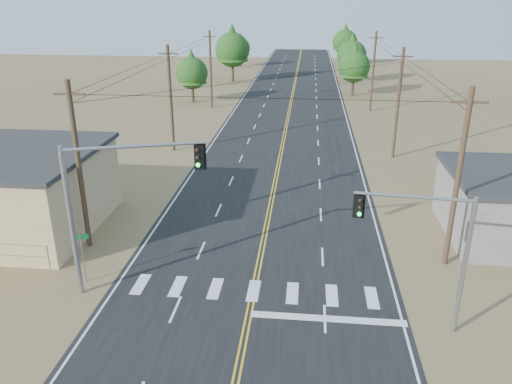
# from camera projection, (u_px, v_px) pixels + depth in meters

# --- Properties ---
(road) EXTENTS (15.00, 200.00, 0.02)m
(road) POSITION_uv_depth(u_px,v_px,m) (280.00, 160.00, 46.02)
(road) COLOR black
(road) RESTS_ON ground
(utility_pole_left_near) EXTENTS (1.80, 0.30, 10.00)m
(utility_pole_left_near) POSITION_uv_depth(u_px,v_px,m) (79.00, 166.00, 28.52)
(utility_pole_left_near) COLOR #4C3826
(utility_pole_left_near) RESTS_ON ground
(utility_pole_left_mid) EXTENTS (1.80, 0.30, 10.00)m
(utility_pole_left_mid) POSITION_uv_depth(u_px,v_px,m) (171.00, 98.00, 47.01)
(utility_pole_left_mid) COLOR #4C3826
(utility_pole_left_mid) RESTS_ON ground
(utility_pole_left_far) EXTENTS (1.80, 0.30, 10.00)m
(utility_pole_left_far) POSITION_uv_depth(u_px,v_px,m) (211.00, 69.00, 65.49)
(utility_pole_left_far) COLOR #4C3826
(utility_pole_left_far) RESTS_ON ground
(utility_pole_right_near) EXTENTS (1.80, 0.30, 10.00)m
(utility_pole_right_near) POSITION_uv_depth(u_px,v_px,m) (458.00, 179.00, 26.48)
(utility_pole_right_near) COLOR #4C3826
(utility_pole_right_near) RESTS_ON ground
(utility_pole_right_mid) EXTENTS (1.80, 0.30, 10.00)m
(utility_pole_right_mid) POSITION_uv_depth(u_px,v_px,m) (398.00, 103.00, 44.97)
(utility_pole_right_mid) COLOR #4C3826
(utility_pole_right_mid) RESTS_ON ground
(utility_pole_right_far) EXTENTS (1.80, 0.30, 10.00)m
(utility_pole_right_far) POSITION_uv_depth(u_px,v_px,m) (373.00, 71.00, 63.45)
(utility_pole_right_far) COLOR #4C3826
(utility_pole_right_far) RESTS_ON ground
(signal_mast_left) EXTENTS (6.50, 2.26, 7.81)m
(signal_mast_left) POSITION_uv_depth(u_px,v_px,m) (110.00, 194.00, 24.00)
(signal_mast_left) COLOR gray
(signal_mast_left) RESTS_ON ground
(signal_mast_right) EXTENTS (4.99, 0.67, 6.58)m
(signal_mast_right) POSITION_uv_depth(u_px,v_px,m) (433.00, 242.00, 21.26)
(signal_mast_right) COLOR gray
(signal_mast_right) RESTS_ON ground
(street_sign) EXTENTS (0.80, 0.28, 2.79)m
(street_sign) POSITION_uv_depth(u_px,v_px,m) (82.00, 250.00, 25.87)
(street_sign) COLOR gray
(street_sign) RESTS_ON ground
(tree_left_near) EXTENTS (4.41, 4.41, 7.35)m
(tree_left_near) POSITION_uv_depth(u_px,v_px,m) (192.00, 70.00, 69.10)
(tree_left_near) COLOR #3F2D1E
(tree_left_near) RESTS_ON ground
(tree_left_mid) EXTENTS (5.87, 5.87, 9.78)m
(tree_left_mid) POSITION_uv_depth(u_px,v_px,m) (232.00, 46.00, 85.29)
(tree_left_mid) COLOR #3F2D1E
(tree_left_mid) RESTS_ON ground
(tree_left_far) EXTENTS (4.14, 4.14, 6.89)m
(tree_left_far) POSITION_uv_depth(u_px,v_px,m) (240.00, 46.00, 104.20)
(tree_left_far) COLOR #3F2D1E
(tree_left_far) RESTS_ON ground
(tree_right_near) EXTENTS (4.68, 4.68, 7.79)m
(tree_right_near) POSITION_uv_depth(u_px,v_px,m) (354.00, 63.00, 73.70)
(tree_right_near) COLOR #3F2D1E
(tree_right_near) RESTS_ON ground
(tree_right_mid) EXTENTS (4.99, 4.99, 8.32)m
(tree_right_mid) POSITION_uv_depth(u_px,v_px,m) (352.00, 52.00, 84.88)
(tree_right_mid) COLOR #3F2D1E
(tree_right_mid) RESTS_ON ground
(tree_right_far) EXTENTS (5.21, 5.21, 8.68)m
(tree_right_far) POSITION_uv_depth(u_px,v_px,m) (345.00, 39.00, 106.14)
(tree_right_far) COLOR #3F2D1E
(tree_right_far) RESTS_ON ground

